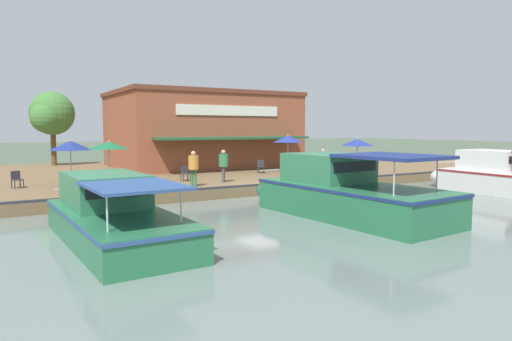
% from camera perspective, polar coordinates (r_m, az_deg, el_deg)
% --- Properties ---
extents(ground_plane, '(220.00, 220.00, 0.00)m').
position_cam_1_polar(ground_plane, '(23.74, 1.16, -3.32)').
color(ground_plane, '#4C5B47').
extents(quay_deck, '(22.00, 56.00, 0.60)m').
position_cam_1_polar(quay_deck, '(33.50, -8.75, -0.35)').
color(quay_deck, brown).
rests_on(quay_deck, ground).
extents(quay_edge_fender, '(0.20, 50.40, 0.10)m').
position_cam_1_polar(quay_edge_fender, '(23.73, 1.04, -1.74)').
color(quay_edge_fender, '#2D2D33').
rests_on(quay_edge_fender, quay_deck).
extents(waterfront_restaurant, '(11.47, 13.39, 5.72)m').
position_cam_1_polar(waterfront_restaurant, '(36.42, -6.77, 5.10)').
color(waterfront_restaurant, brown).
rests_on(waterfront_restaurant, quay_deck).
extents(patio_umbrella_back_row, '(2.01, 2.01, 2.53)m').
position_cam_1_polar(patio_umbrella_back_row, '(30.90, 4.01, 3.96)').
color(patio_umbrella_back_row, '#B7B7B7').
rests_on(patio_umbrella_back_row, quay_deck).
extents(patio_umbrella_mid_patio_right, '(2.08, 2.08, 2.32)m').
position_cam_1_polar(patio_umbrella_mid_patio_right, '(30.21, 12.54, 3.45)').
color(patio_umbrella_mid_patio_right, '#B7B7B7').
rests_on(patio_umbrella_mid_patio_right, quay_deck).
extents(patio_umbrella_mid_patio_left, '(1.92, 1.92, 2.36)m').
position_cam_1_polar(patio_umbrella_mid_patio_left, '(23.31, -17.93, 3.01)').
color(patio_umbrella_mid_patio_left, '#B7B7B7').
rests_on(patio_umbrella_mid_patio_left, quay_deck).
extents(patio_umbrella_near_quay_edge, '(2.18, 2.18, 2.34)m').
position_cam_1_polar(patio_umbrella_near_quay_edge, '(26.15, -22.18, 2.91)').
color(patio_umbrella_near_quay_edge, '#B7B7B7').
rests_on(patio_umbrella_near_quay_edge, quay_deck).
extents(cafe_chair_facing_river, '(0.58, 0.58, 0.85)m').
position_cam_1_polar(cafe_chair_facing_river, '(30.20, 0.60, 0.58)').
color(cafe_chair_facing_river, '#2D2D33').
rests_on(cafe_chair_facing_river, quay_deck).
extents(cafe_chair_mid_patio, '(0.45, 0.45, 0.85)m').
position_cam_1_polar(cafe_chair_mid_patio, '(25.96, -8.85, -0.25)').
color(cafe_chair_mid_patio, '#2D2D33').
rests_on(cafe_chair_mid_patio, quay_deck).
extents(cafe_chair_beside_entrance, '(0.50, 0.50, 0.85)m').
position_cam_1_polar(cafe_chair_beside_entrance, '(34.65, 14.12, 1.02)').
color(cafe_chair_beside_entrance, '#2D2D33').
rests_on(cafe_chair_beside_entrance, quay_deck).
extents(cafe_chair_far_corner_seat, '(0.55, 0.55, 0.85)m').
position_cam_1_polar(cafe_chair_far_corner_seat, '(25.49, -27.74, -0.89)').
color(cafe_chair_far_corner_seat, '#2D2D33').
rests_on(cafe_chair_far_corner_seat, quay_deck).
extents(cafe_chair_under_first_umbrella, '(0.58, 0.58, 0.85)m').
position_cam_1_polar(cafe_chair_under_first_umbrella, '(30.59, 11.10, 0.54)').
color(cafe_chair_under_first_umbrella, '#2D2D33').
rests_on(cafe_chair_under_first_umbrella, quay_deck).
extents(cafe_chair_back_row_seat, '(0.53, 0.53, 0.85)m').
position_cam_1_polar(cafe_chair_back_row_seat, '(35.71, 11.94, 1.19)').
color(cafe_chair_back_row_seat, '#2D2D33').
rests_on(cafe_chair_back_row_seat, quay_deck).
extents(person_mid_patio, '(0.51, 0.51, 1.79)m').
position_cam_1_polar(person_mid_patio, '(24.96, -4.09, 1.10)').
color(person_mid_patio, '#4C4C56').
rests_on(person_mid_patio, quay_deck).
extents(person_at_quay_edge, '(0.51, 0.51, 1.82)m').
position_cam_1_polar(person_at_quay_edge, '(23.26, -7.82, 0.81)').
color(person_at_quay_edge, '#337547').
rests_on(person_at_quay_edge, quay_deck).
extents(person_near_entrance, '(0.46, 0.46, 1.64)m').
position_cam_1_polar(person_near_entrance, '(29.89, 8.37, 1.53)').
color(person_near_entrance, '#B23338').
rests_on(person_near_entrance, quay_deck).
extents(motorboat_second_along, '(8.88, 3.08, 2.37)m').
position_cam_1_polar(motorboat_second_along, '(27.89, 28.12, -0.75)').
color(motorboat_second_along, silver).
rests_on(motorboat_second_along, river_water).
extents(motorboat_distant_upstream, '(8.85, 3.12, 2.01)m').
position_cam_1_polar(motorboat_distant_upstream, '(15.40, -17.97, -5.20)').
color(motorboat_distant_upstream, '#287047').
rests_on(motorboat_distant_upstream, river_water).
extents(motorboat_fourth_along, '(9.55, 3.91, 2.54)m').
position_cam_1_polar(motorboat_fourth_along, '(18.85, 9.85, -2.63)').
color(motorboat_fourth_along, '#287047').
rests_on(motorboat_fourth_along, river_water).
extents(tree_upstream_bank, '(3.60, 3.43, 5.86)m').
position_cam_1_polar(tree_upstream_bank, '(39.69, -24.28, 6.38)').
color(tree_upstream_bank, brown).
rests_on(tree_upstream_bank, quay_deck).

